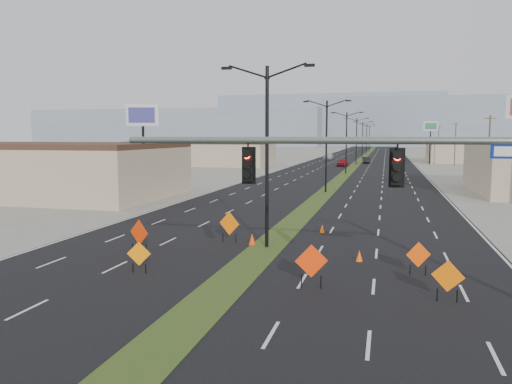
% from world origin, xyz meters
% --- Properties ---
extents(ground, '(600.00, 600.00, 0.00)m').
position_xyz_m(ground, '(0.00, 0.00, 0.00)').
color(ground, gray).
rests_on(ground, ground).
extents(road_surface, '(25.00, 400.00, 0.02)m').
position_xyz_m(road_surface, '(0.00, 100.00, 0.00)').
color(road_surface, black).
rests_on(road_surface, ground).
extents(median_strip, '(2.00, 400.00, 0.04)m').
position_xyz_m(median_strip, '(0.00, 100.00, 0.00)').
color(median_strip, '#2E481A').
rests_on(median_strip, ground).
extents(building_sw_far, '(30.00, 14.00, 4.50)m').
position_xyz_m(building_sw_far, '(-32.00, 85.00, 2.25)').
color(building_sw_far, '#C3AC8B').
rests_on(building_sw_far, ground).
extents(mesa_west, '(180.00, 50.00, 22.00)m').
position_xyz_m(mesa_west, '(-120.00, 280.00, 11.00)').
color(mesa_west, '#818FA0').
rests_on(mesa_west, ground).
extents(mesa_center, '(220.00, 50.00, 28.00)m').
position_xyz_m(mesa_center, '(40.00, 300.00, 14.00)').
color(mesa_center, '#818FA0').
rests_on(mesa_center, ground).
extents(mesa_backdrop, '(140.00, 50.00, 32.00)m').
position_xyz_m(mesa_backdrop, '(-30.00, 320.00, 16.00)').
color(mesa_backdrop, '#818FA0').
rests_on(mesa_backdrop, ground).
extents(signal_mast, '(16.30, 0.60, 8.00)m').
position_xyz_m(signal_mast, '(8.56, 2.00, 4.79)').
color(signal_mast, slate).
rests_on(signal_mast, ground).
extents(streetlight_0, '(5.15, 0.24, 10.02)m').
position_xyz_m(streetlight_0, '(0.00, 12.00, 5.42)').
color(streetlight_0, black).
rests_on(streetlight_0, ground).
extents(streetlight_1, '(5.15, 0.24, 10.02)m').
position_xyz_m(streetlight_1, '(0.00, 40.00, 5.42)').
color(streetlight_1, black).
rests_on(streetlight_1, ground).
extents(streetlight_2, '(5.15, 0.24, 10.02)m').
position_xyz_m(streetlight_2, '(0.00, 68.00, 5.42)').
color(streetlight_2, black).
rests_on(streetlight_2, ground).
extents(streetlight_3, '(5.15, 0.24, 10.02)m').
position_xyz_m(streetlight_3, '(0.00, 96.00, 5.42)').
color(streetlight_3, black).
rests_on(streetlight_3, ground).
extents(streetlight_4, '(5.15, 0.24, 10.02)m').
position_xyz_m(streetlight_4, '(0.00, 124.00, 5.42)').
color(streetlight_4, black).
rests_on(streetlight_4, ground).
extents(streetlight_5, '(5.15, 0.24, 10.02)m').
position_xyz_m(streetlight_5, '(0.00, 152.00, 5.42)').
color(streetlight_5, black).
rests_on(streetlight_5, ground).
extents(streetlight_6, '(5.15, 0.24, 10.02)m').
position_xyz_m(streetlight_6, '(0.00, 180.00, 5.42)').
color(streetlight_6, black).
rests_on(streetlight_6, ground).
extents(utility_pole_1, '(1.60, 0.20, 9.00)m').
position_xyz_m(utility_pole_1, '(20.00, 60.00, 4.67)').
color(utility_pole_1, '#4C3823').
rests_on(utility_pole_1, ground).
extents(utility_pole_2, '(1.60, 0.20, 9.00)m').
position_xyz_m(utility_pole_2, '(20.00, 95.00, 4.67)').
color(utility_pole_2, '#4C3823').
rests_on(utility_pole_2, ground).
extents(utility_pole_3, '(1.60, 0.20, 9.00)m').
position_xyz_m(utility_pole_3, '(20.00, 130.00, 4.67)').
color(utility_pole_3, '#4C3823').
rests_on(utility_pole_3, ground).
extents(car_left, '(2.32, 4.60, 1.50)m').
position_xyz_m(car_left, '(-2.18, 88.11, 0.75)').
color(car_left, maroon).
rests_on(car_left, ground).
extents(car_mid, '(1.91, 4.41, 1.41)m').
position_xyz_m(car_mid, '(2.00, 100.77, 0.71)').
color(car_mid, black).
rests_on(car_mid, ground).
extents(car_far, '(2.29, 5.35, 1.54)m').
position_xyz_m(car_far, '(-8.19, 116.26, 0.77)').
color(car_far, silver).
rests_on(car_far, ground).
extents(construction_sign_0, '(1.29, 0.57, 1.84)m').
position_xyz_m(construction_sign_0, '(-6.21, 8.85, 1.09)').
color(construction_sign_0, red).
rests_on(construction_sign_0, ground).
extents(construction_sign_1, '(1.09, 0.26, 1.47)m').
position_xyz_m(construction_sign_1, '(-4.41, 5.41, 0.86)').
color(construction_sign_1, orange).
rests_on(construction_sign_1, ground).
extents(construction_sign_2, '(1.32, 0.46, 1.83)m').
position_xyz_m(construction_sign_2, '(-2.42, 12.69, 1.09)').
color(construction_sign_2, '#FF6A05').
rests_on(construction_sign_2, ground).
extents(construction_sign_3, '(1.30, 0.52, 1.84)m').
position_xyz_m(construction_sign_3, '(3.51, 5.18, 1.09)').
color(construction_sign_3, '#FD3505').
rests_on(construction_sign_3, ground).
extents(construction_sign_4, '(1.08, 0.46, 1.53)m').
position_xyz_m(construction_sign_4, '(7.88, 8.26, 0.90)').
color(construction_sign_4, '#FF4905').
rests_on(construction_sign_4, ground).
extents(construction_sign_5, '(1.18, 0.34, 1.61)m').
position_xyz_m(construction_sign_5, '(8.73, 4.76, 0.95)').
color(construction_sign_5, '#FF6A05').
rests_on(construction_sign_5, ground).
extents(cone_0, '(0.50, 0.50, 0.68)m').
position_xyz_m(cone_0, '(-0.95, 12.38, 0.34)').
color(cone_0, '#FC4105').
rests_on(cone_0, ground).
extents(cone_1, '(0.43, 0.43, 0.54)m').
position_xyz_m(cone_1, '(2.48, 17.03, 0.27)').
color(cone_1, '#FF5B05').
rests_on(cone_1, ground).
extents(cone_2, '(0.43, 0.43, 0.58)m').
position_xyz_m(cone_2, '(5.20, 10.12, 0.29)').
color(cone_2, '#FF5D05').
rests_on(cone_2, ground).
extents(cone_3, '(0.46, 0.46, 0.61)m').
position_xyz_m(cone_3, '(-4.39, 18.12, 0.31)').
color(cone_3, '#FF6905').
rests_on(cone_3, ground).
extents(pole_sign_west, '(2.92, 1.30, 9.10)m').
position_xyz_m(pole_sign_west, '(-15.34, 27.24, 7.40)').
color(pole_sign_west, black).
rests_on(pole_sign_west, ground).
extents(pole_sign_east_far, '(3.04, 0.50, 9.28)m').
position_xyz_m(pole_sign_east_far, '(15.53, 100.19, 7.56)').
color(pole_sign_east_far, black).
rests_on(pole_sign_east_far, ground).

